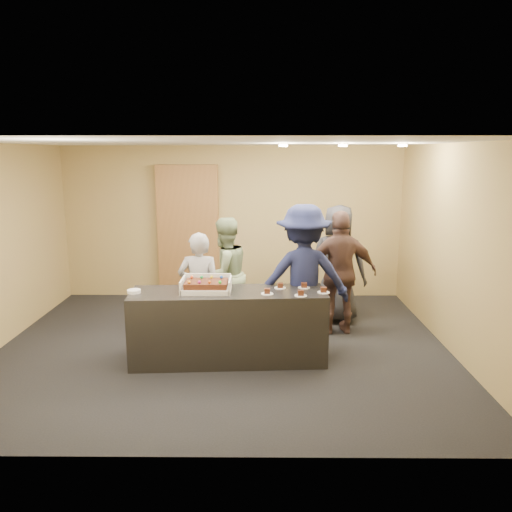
{
  "coord_description": "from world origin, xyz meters",
  "views": [
    {
      "loc": [
        0.49,
        -6.35,
        2.57
      ],
      "look_at": [
        0.44,
        0.0,
        1.26
      ],
      "focal_mm": 35.0,
      "sensor_mm": 36.0,
      "label": 1
    }
  ],
  "objects_px": {
    "serving_counter": "(229,326)",
    "person_server_grey": "(200,291)",
    "person_dark_suit": "(337,264)",
    "person_brown_extra": "(341,273)",
    "cake_box": "(207,287)",
    "person_sage_man": "(224,275)",
    "storage_cabinet": "(188,232)",
    "sheet_cake": "(206,284)",
    "person_navy_man": "(303,278)",
    "plate_stack": "(134,291)"
  },
  "relations": [
    {
      "from": "plate_stack",
      "to": "person_navy_man",
      "type": "relative_size",
      "value": 0.08
    },
    {
      "from": "serving_counter",
      "to": "person_server_grey",
      "type": "relative_size",
      "value": 1.53
    },
    {
      "from": "storage_cabinet",
      "to": "person_dark_suit",
      "type": "height_order",
      "value": "storage_cabinet"
    },
    {
      "from": "serving_counter",
      "to": "sheet_cake",
      "type": "relative_size",
      "value": 4.66
    },
    {
      "from": "person_navy_man",
      "to": "storage_cabinet",
      "type": "bearing_deg",
      "value": -56.66
    },
    {
      "from": "person_brown_extra",
      "to": "plate_stack",
      "type": "bearing_deg",
      "value": 17.06
    },
    {
      "from": "storage_cabinet",
      "to": "person_navy_man",
      "type": "bearing_deg",
      "value": -52.38
    },
    {
      "from": "person_sage_man",
      "to": "serving_counter",
      "type": "bearing_deg",
      "value": 56.89
    },
    {
      "from": "person_dark_suit",
      "to": "plate_stack",
      "type": "bearing_deg",
      "value": 52.3
    },
    {
      "from": "person_server_grey",
      "to": "storage_cabinet",
      "type": "bearing_deg",
      "value": -77.68
    },
    {
      "from": "person_server_grey",
      "to": "person_sage_man",
      "type": "relative_size",
      "value": 0.94
    },
    {
      "from": "plate_stack",
      "to": "person_dark_suit",
      "type": "relative_size",
      "value": 0.09
    },
    {
      "from": "cake_box",
      "to": "person_server_grey",
      "type": "relative_size",
      "value": 0.39
    },
    {
      "from": "cake_box",
      "to": "sheet_cake",
      "type": "relative_size",
      "value": 1.18
    },
    {
      "from": "serving_counter",
      "to": "person_dark_suit",
      "type": "height_order",
      "value": "person_dark_suit"
    },
    {
      "from": "storage_cabinet",
      "to": "cake_box",
      "type": "relative_size",
      "value": 3.92
    },
    {
      "from": "cake_box",
      "to": "person_server_grey",
      "type": "height_order",
      "value": "person_server_grey"
    },
    {
      "from": "serving_counter",
      "to": "person_server_grey",
      "type": "distance_m",
      "value": 0.69
    },
    {
      "from": "person_navy_man",
      "to": "person_brown_extra",
      "type": "xyz_separation_m",
      "value": [
        0.58,
        0.57,
        -0.07
      ]
    },
    {
      "from": "storage_cabinet",
      "to": "person_sage_man",
      "type": "xyz_separation_m",
      "value": [
        0.76,
        -1.73,
        -0.35
      ]
    },
    {
      "from": "storage_cabinet",
      "to": "person_navy_man",
      "type": "height_order",
      "value": "storage_cabinet"
    },
    {
      "from": "person_navy_man",
      "to": "person_dark_suit",
      "type": "xyz_separation_m",
      "value": [
        0.62,
        1.1,
        -0.06
      ]
    },
    {
      "from": "sheet_cake",
      "to": "storage_cabinet",
      "type": "bearing_deg",
      "value": 102.24
    },
    {
      "from": "storage_cabinet",
      "to": "person_dark_suit",
      "type": "distance_m",
      "value": 2.8
    },
    {
      "from": "serving_counter",
      "to": "person_navy_man",
      "type": "bearing_deg",
      "value": 21.7
    },
    {
      "from": "serving_counter",
      "to": "person_sage_man",
      "type": "xyz_separation_m",
      "value": [
        -0.12,
        1.11,
        0.39
      ]
    },
    {
      "from": "person_sage_man",
      "to": "cake_box",
      "type": "bearing_deg",
      "value": 43.08
    },
    {
      "from": "person_brown_extra",
      "to": "cake_box",
      "type": "bearing_deg",
      "value": 23.67
    },
    {
      "from": "person_brown_extra",
      "to": "person_dark_suit",
      "type": "bearing_deg",
      "value": -99.02
    },
    {
      "from": "sheet_cake",
      "to": "person_dark_suit",
      "type": "relative_size",
      "value": 0.28
    },
    {
      "from": "cake_box",
      "to": "person_sage_man",
      "type": "bearing_deg",
      "value": 82.5
    },
    {
      "from": "person_dark_suit",
      "to": "storage_cabinet",
      "type": "bearing_deg",
      "value": -6.22
    },
    {
      "from": "person_sage_man",
      "to": "person_brown_extra",
      "type": "height_order",
      "value": "person_brown_extra"
    },
    {
      "from": "person_server_grey",
      "to": "plate_stack",
      "type": "bearing_deg",
      "value": 36.71
    },
    {
      "from": "sheet_cake",
      "to": "person_server_grey",
      "type": "height_order",
      "value": "person_server_grey"
    },
    {
      "from": "person_sage_man",
      "to": "person_navy_man",
      "type": "xyz_separation_m",
      "value": [
        1.08,
        -0.66,
        0.13
      ]
    },
    {
      "from": "storage_cabinet",
      "to": "person_brown_extra",
      "type": "height_order",
      "value": "storage_cabinet"
    },
    {
      "from": "cake_box",
      "to": "person_brown_extra",
      "type": "bearing_deg",
      "value": 28.75
    },
    {
      "from": "storage_cabinet",
      "to": "person_sage_man",
      "type": "relative_size",
      "value": 1.42
    },
    {
      "from": "plate_stack",
      "to": "person_server_grey",
      "type": "height_order",
      "value": "person_server_grey"
    },
    {
      "from": "plate_stack",
      "to": "person_server_grey",
      "type": "relative_size",
      "value": 0.1
    },
    {
      "from": "plate_stack",
      "to": "person_dark_suit",
      "type": "height_order",
      "value": "person_dark_suit"
    },
    {
      "from": "storage_cabinet",
      "to": "person_navy_man",
      "type": "xyz_separation_m",
      "value": [
        1.85,
        -2.39,
        -0.22
      ]
    },
    {
      "from": "plate_stack",
      "to": "person_navy_man",
      "type": "distance_m",
      "value": 2.17
    },
    {
      "from": "person_server_grey",
      "to": "person_sage_man",
      "type": "distance_m",
      "value": 0.72
    },
    {
      "from": "person_dark_suit",
      "to": "person_brown_extra",
      "type": "bearing_deg",
      "value": 107.54
    },
    {
      "from": "person_server_grey",
      "to": "person_navy_man",
      "type": "height_order",
      "value": "person_navy_man"
    },
    {
      "from": "person_server_grey",
      "to": "person_dark_suit",
      "type": "height_order",
      "value": "person_dark_suit"
    },
    {
      "from": "plate_stack",
      "to": "person_dark_suit",
      "type": "distance_m",
      "value": 3.17
    },
    {
      "from": "sheet_cake",
      "to": "person_sage_man",
      "type": "distance_m",
      "value": 1.14
    }
  ]
}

